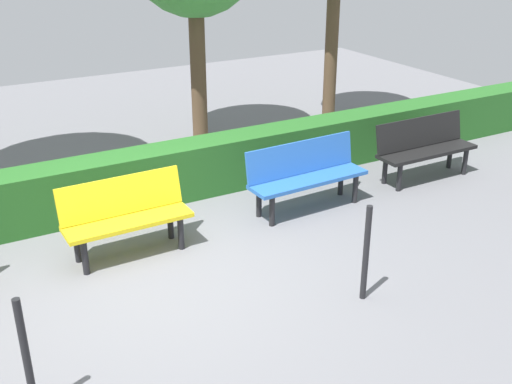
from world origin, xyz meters
name	(u,v)px	position (x,y,z in m)	size (l,w,h in m)	color
ground_plane	(155,275)	(0.00, 0.00, 0.00)	(18.63, 18.63, 0.00)	slate
bench_black	(424,146)	(-4.35, -0.67, 0.48)	(1.55, 0.47, 0.86)	black
bench_blue	(306,173)	(-2.30, -0.63, 0.48)	(1.61, 0.51, 0.86)	blue
bench_yellow	(126,214)	(0.08, -0.60, 0.48)	(1.40, 0.49, 0.86)	yellow
hedge_row	(179,171)	(-1.03, -1.75, 0.36)	(14.63, 0.52, 0.73)	#266023
railing_post_mid	(366,253)	(-1.63, 1.42, 0.50)	(0.06, 0.06, 1.00)	black
railing_post_far	(26,357)	(1.50, 1.42, 0.50)	(0.06, 0.06, 1.00)	black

